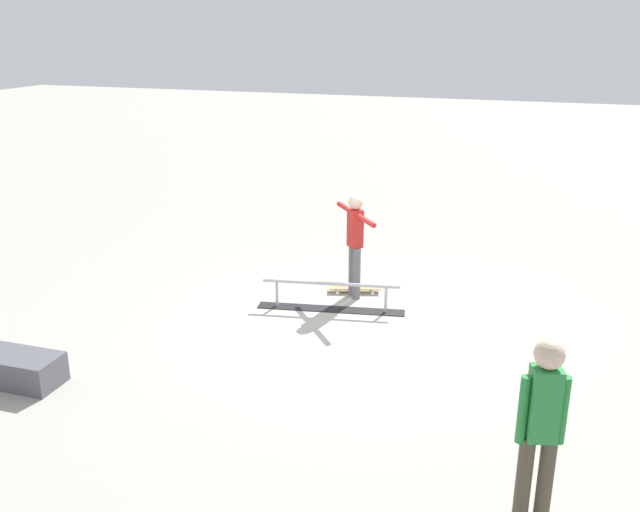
{
  "coord_description": "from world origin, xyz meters",
  "views": [
    {
      "loc": [
        -2.42,
        8.43,
        4.05
      ],
      "look_at": [
        0.4,
        0.03,
        1.0
      ],
      "focal_mm": 38.53,
      "sensor_mm": 36.0,
      "label": 1
    }
  ],
  "objects_px": {
    "skater_main": "(355,239)",
    "bystander_green_shirt": "(541,427)",
    "skateboard_main": "(355,288)",
    "grind_rail": "(331,298)"
  },
  "relations": [
    {
      "from": "skater_main",
      "to": "skateboard_main",
      "type": "height_order",
      "value": "skater_main"
    },
    {
      "from": "grind_rail",
      "to": "bystander_green_shirt",
      "type": "bearing_deg",
      "value": 117.44
    },
    {
      "from": "skater_main",
      "to": "bystander_green_shirt",
      "type": "height_order",
      "value": "bystander_green_shirt"
    },
    {
      "from": "skateboard_main",
      "to": "bystander_green_shirt",
      "type": "distance_m",
      "value": 5.52
    },
    {
      "from": "grind_rail",
      "to": "skater_main",
      "type": "bearing_deg",
      "value": -118.08
    },
    {
      "from": "skateboard_main",
      "to": "grind_rail",
      "type": "bearing_deg",
      "value": -117.88
    },
    {
      "from": "skater_main",
      "to": "grind_rail",
      "type": "bearing_deg",
      "value": 122.78
    },
    {
      "from": "grind_rail",
      "to": "skater_main",
      "type": "distance_m",
      "value": 0.97
    },
    {
      "from": "grind_rail",
      "to": "skateboard_main",
      "type": "relative_size",
      "value": 2.66
    },
    {
      "from": "skater_main",
      "to": "bystander_green_shirt",
      "type": "distance_m",
      "value": 5.26
    }
  ]
}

